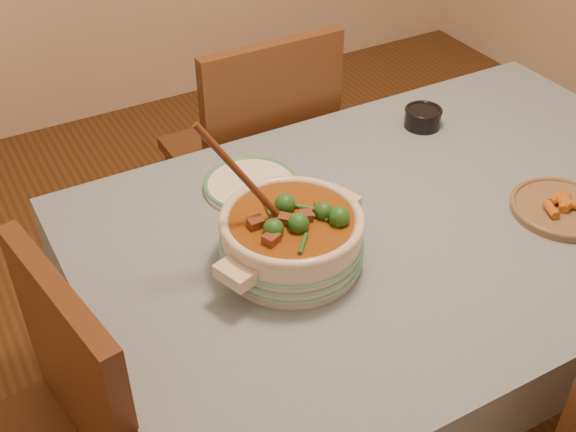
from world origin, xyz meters
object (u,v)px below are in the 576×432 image
object	(u,v)px
condiment_bowl	(423,116)
fried_plate	(562,207)
white_plate	(251,184)
dining_table	(413,241)
stew_casserole	(291,234)
chair_far	(257,152)

from	to	relation	value
condiment_bowl	fried_plate	xyz separation A→B (m)	(0.04, -0.51, -0.02)
white_plate	dining_table	bearing A→B (deg)	-43.89
stew_casserole	fried_plate	size ratio (longest dim) A/B	1.57
white_plate	chair_far	size ratio (longest dim) A/B	0.27
stew_casserole	chair_far	world-z (taller)	stew_casserole
dining_table	white_plate	size ratio (longest dim) A/B	6.35
white_plate	chair_far	distance (m)	0.52
dining_table	chair_far	world-z (taller)	chair_far
fried_plate	chair_far	bearing A→B (deg)	114.34
white_plate	fried_plate	distance (m)	0.80
dining_table	chair_far	distance (m)	0.74
fried_plate	dining_table	bearing A→B (deg)	151.43
white_plate	chair_far	world-z (taller)	chair_far
white_plate	condiment_bowl	distance (m)	0.60
stew_casserole	fried_plate	bearing A→B (deg)	-13.57
dining_table	chair_far	xyz separation A→B (m)	(-0.09, 0.73, -0.10)
condiment_bowl	fried_plate	bearing A→B (deg)	-85.29
condiment_bowl	white_plate	bearing A→B (deg)	-176.45
dining_table	white_plate	distance (m)	0.45
condiment_bowl	fried_plate	distance (m)	0.52
dining_table	fried_plate	distance (m)	0.38
condiment_bowl	chair_far	xyz separation A→B (m)	(-0.36, 0.39, -0.22)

